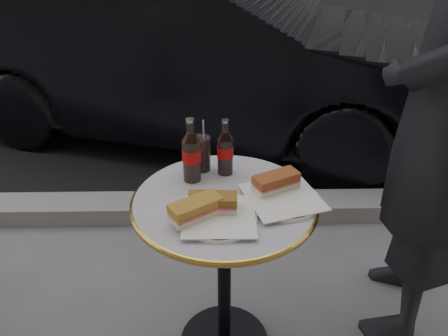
{
  "coord_description": "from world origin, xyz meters",
  "views": [
    {
      "loc": [
        -0.02,
        -1.2,
        1.55
      ],
      "look_at": [
        0.0,
        0.05,
        0.82
      ],
      "focal_mm": 35.0,
      "sensor_mm": 36.0,
      "label": 1
    }
  ],
  "objects_px": {
    "bistro_table": "(224,279)",
    "parked_car": "(199,54)",
    "plate_left": "(219,218)",
    "plate_right": "(283,199)",
    "pedestrian": "(447,111)",
    "cola_bottle_right": "(225,147)",
    "cola_glass": "(202,154)",
    "cola_bottle_left": "(191,150)"
  },
  "relations": [
    {
      "from": "bistro_table",
      "to": "cola_glass",
      "type": "distance_m",
      "value": 0.48
    },
    {
      "from": "plate_left",
      "to": "cola_glass",
      "type": "relative_size",
      "value": 1.78
    },
    {
      "from": "cola_bottle_left",
      "to": "cola_bottle_right",
      "type": "xyz_separation_m",
      "value": [
        0.12,
        0.05,
        -0.01
      ]
    },
    {
      "from": "pedestrian",
      "to": "plate_right",
      "type": "bearing_deg",
      "value": -51.65
    },
    {
      "from": "plate_right",
      "to": "pedestrian",
      "type": "bearing_deg",
      "value": 18.41
    },
    {
      "from": "cola_glass",
      "to": "pedestrian",
      "type": "distance_m",
      "value": 0.86
    },
    {
      "from": "cola_glass",
      "to": "pedestrian",
      "type": "relative_size",
      "value": 0.07
    },
    {
      "from": "plate_left",
      "to": "parked_car",
      "type": "bearing_deg",
      "value": 93.37
    },
    {
      "from": "plate_right",
      "to": "parked_car",
      "type": "distance_m",
      "value": 2.09
    },
    {
      "from": "pedestrian",
      "to": "bistro_table",
      "type": "bearing_deg",
      "value": -57.3
    },
    {
      "from": "cola_glass",
      "to": "plate_left",
      "type": "bearing_deg",
      "value": -79.06
    },
    {
      "from": "bistro_table",
      "to": "plate_right",
      "type": "bearing_deg",
      "value": -5.33
    },
    {
      "from": "cola_bottle_right",
      "to": "plate_left",
      "type": "bearing_deg",
      "value": -94.97
    },
    {
      "from": "parked_car",
      "to": "cola_bottle_right",
      "type": "bearing_deg",
      "value": -159.27
    },
    {
      "from": "cola_glass",
      "to": "cola_bottle_right",
      "type": "bearing_deg",
      "value": -16.54
    },
    {
      "from": "plate_right",
      "to": "cola_bottle_left",
      "type": "xyz_separation_m",
      "value": [
        -0.3,
        0.14,
        0.11
      ]
    },
    {
      "from": "plate_right",
      "to": "cola_glass",
      "type": "xyz_separation_m",
      "value": [
        -0.27,
        0.21,
        0.06
      ]
    },
    {
      "from": "cola_bottle_left",
      "to": "cola_glass",
      "type": "bearing_deg",
      "value": 65.05
    },
    {
      "from": "plate_left",
      "to": "parked_car",
      "type": "xyz_separation_m",
      "value": [
        -0.13,
        2.16,
        -0.09
      ]
    },
    {
      "from": "cola_glass",
      "to": "parked_car",
      "type": "xyz_separation_m",
      "value": [
        -0.07,
        1.85,
        -0.15
      ]
    },
    {
      "from": "plate_left",
      "to": "cola_bottle_left",
      "type": "height_order",
      "value": "cola_bottle_left"
    },
    {
      "from": "plate_left",
      "to": "cola_bottle_right",
      "type": "relative_size",
      "value": 1.12
    },
    {
      "from": "plate_right",
      "to": "cola_glass",
      "type": "bearing_deg",
      "value": 142.04
    },
    {
      "from": "cola_bottle_right",
      "to": "parked_car",
      "type": "distance_m",
      "value": 1.89
    },
    {
      "from": "plate_right",
      "to": "pedestrian",
      "type": "distance_m",
      "value": 0.65
    },
    {
      "from": "plate_left",
      "to": "bistro_table",
      "type": "bearing_deg",
      "value": 81.16
    },
    {
      "from": "parked_car",
      "to": "pedestrian",
      "type": "bearing_deg",
      "value": -137.9
    },
    {
      "from": "plate_right",
      "to": "parked_car",
      "type": "relative_size",
      "value": 0.06
    },
    {
      "from": "cola_bottle_left",
      "to": "parked_car",
      "type": "height_order",
      "value": "parked_car"
    },
    {
      "from": "cola_bottle_left",
      "to": "parked_car",
      "type": "relative_size",
      "value": 0.06
    },
    {
      "from": "bistro_table",
      "to": "cola_bottle_right",
      "type": "xyz_separation_m",
      "value": [
        0.01,
        0.17,
        0.47
      ]
    },
    {
      "from": "bistro_table",
      "to": "plate_left",
      "type": "relative_size",
      "value": 3.13
    },
    {
      "from": "bistro_table",
      "to": "parked_car",
      "type": "relative_size",
      "value": 0.19
    },
    {
      "from": "cola_bottle_right",
      "to": "parked_car",
      "type": "height_order",
      "value": "parked_car"
    },
    {
      "from": "bistro_table",
      "to": "cola_bottle_right",
      "type": "height_order",
      "value": "cola_bottle_right"
    },
    {
      "from": "plate_right",
      "to": "bistro_table",
      "type": "bearing_deg",
      "value": 174.67
    },
    {
      "from": "cola_glass",
      "to": "parked_car",
      "type": "bearing_deg",
      "value": 92.09
    },
    {
      "from": "bistro_table",
      "to": "parked_car",
      "type": "distance_m",
      "value": 2.06
    },
    {
      "from": "bistro_table",
      "to": "cola_bottle_right",
      "type": "bearing_deg",
      "value": 87.78
    },
    {
      "from": "bistro_table",
      "to": "plate_left",
      "type": "xyz_separation_m",
      "value": [
        -0.02,
        -0.12,
        0.37
      ]
    },
    {
      "from": "pedestrian",
      "to": "plate_left",
      "type": "bearing_deg",
      "value": -49.71
    },
    {
      "from": "bistro_table",
      "to": "plate_right",
      "type": "xyz_separation_m",
      "value": [
        0.19,
        -0.02,
        0.37
      ]
    }
  ]
}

